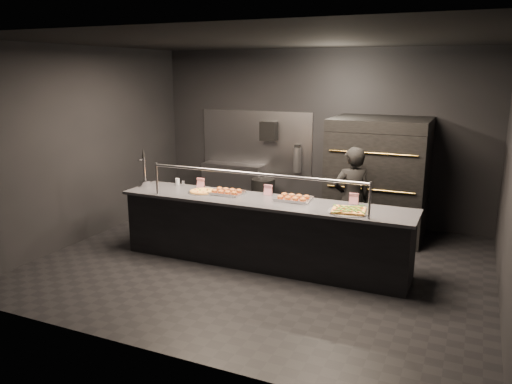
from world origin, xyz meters
TOP-DOWN VIEW (x-y plane):
  - room at (-0.02, 0.05)m, footprint 6.04×6.00m
  - service_counter at (0.00, -0.00)m, footprint 4.10×0.78m
  - pizza_oven at (1.20, 1.90)m, footprint 1.50×1.23m
  - prep_shelf at (-1.60, 2.32)m, footprint 1.20×0.35m
  - towel_dispenser at (-0.90, 2.39)m, footprint 0.30×0.20m
  - fire_extinguisher at (-0.35, 2.40)m, footprint 0.14×0.14m
  - beer_tap at (-1.95, 0.02)m, footprint 0.15×0.22m
  - round_pizza at (-0.95, 0.03)m, footprint 0.43×0.43m
  - slider_tray_a at (-0.60, 0.10)m, footprint 0.50×0.39m
  - slider_tray_b at (0.39, 0.15)m, footprint 0.50×0.39m
  - square_pizza at (1.21, -0.12)m, footprint 0.51×0.51m
  - condiment_jar at (-1.50, 0.28)m, footprint 0.16×0.06m
  - tent_cards at (0.01, 0.28)m, footprint 2.43×0.04m
  - trash_bin at (-0.88, 2.08)m, footprint 0.43×0.43m
  - worker at (0.99, 0.99)m, footprint 0.69×0.64m

SIDE VIEW (x-z plane):
  - trash_bin at x=-0.88m, z-range 0.00..0.72m
  - prep_shelf at x=-1.60m, z-range 0.00..0.90m
  - service_counter at x=0.00m, z-range -0.22..1.15m
  - worker at x=0.99m, z-range 0.00..1.57m
  - round_pizza at x=-0.95m, z-range 0.92..0.95m
  - square_pizza at x=1.21m, z-range 0.92..0.96m
  - slider_tray_a at x=-0.60m, z-range 0.91..0.98m
  - slider_tray_b at x=0.39m, z-range 0.91..0.99m
  - pizza_oven at x=1.20m, z-range 0.01..1.92m
  - condiment_jar at x=-1.50m, z-range 0.92..1.02m
  - tent_cards at x=0.01m, z-range 0.92..1.07m
  - fire_extinguisher at x=-0.35m, z-range 0.81..1.31m
  - beer_tap at x=-1.95m, z-range 0.79..1.38m
  - room at x=-0.02m, z-range 0.00..3.00m
  - towel_dispenser at x=-0.90m, z-range 1.38..1.73m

